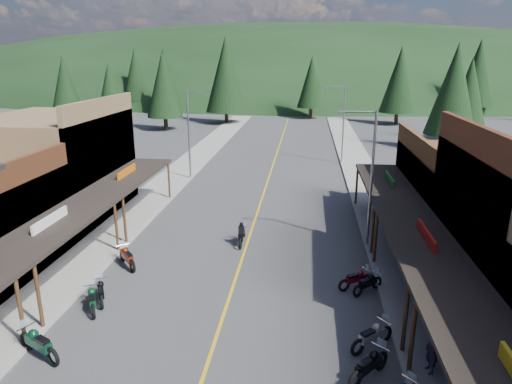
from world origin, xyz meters
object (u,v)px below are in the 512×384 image
(bike_west_8, at_px, (101,291))
(pine_8, at_px, (110,95))
(streetlight_1, at_px, (190,131))
(streetlight_3, at_px, (342,121))
(shop_west_3, at_px, (55,167))
(pine_5, at_px, (478,72))
(bike_west_6, at_px, (38,342))
(pine_10, at_px, (164,85))
(bike_west_9, at_px, (127,256))
(rider_on_bike, at_px, (242,235))
(streetlight_2, at_px, (369,173))
(bike_east_7, at_px, (372,335))
(pine_2, at_px, (226,74))
(pine_1, at_px, (165,76))
(pedestrian_east_a, at_px, (432,350))
(pine_4, at_px, (400,79))
(bike_east_8, at_px, (368,282))
(pine_7, at_px, (136,74))
(pedestrian_east_b, at_px, (372,192))
(bike_west_7, at_px, (92,299))
(shop_east_3, at_px, (470,193))
(pine_0, at_px, (65,81))
(bike_east_9, at_px, (356,278))
(pine_9, at_px, (469,92))
(pine_11, at_px, (454,89))
(bike_east_6, at_px, (369,364))
(pine_3, at_px, (312,82))

(bike_west_8, bearing_deg, pine_8, 85.64)
(streetlight_1, bearing_deg, streetlight_3, 29.91)
(shop_west_3, height_order, pine_8, pine_8)
(pine_5, height_order, bike_west_6, pine_5)
(pine_10, bearing_deg, bike_west_9, -75.37)
(shop_west_3, height_order, rider_on_bike, shop_west_3)
(streetlight_2, distance_m, bike_east_7, 10.79)
(pine_2, xyz_separation_m, bike_west_9, (4.06, -54.21, -7.36))
(pine_1, height_order, pedestrian_east_a, pine_1)
(pine_4, height_order, bike_east_8, pine_4)
(pine_7, relative_size, rider_on_bike, 6.40)
(pedestrian_east_b, bearing_deg, bike_east_7, 62.87)
(bike_west_7, xyz_separation_m, bike_east_8, (12.27, 2.94, -0.04))
(shop_east_3, height_order, bike_west_9, shop_east_3)
(pine_0, xyz_separation_m, bike_east_9, (45.95, -59.27, -5.93))
(pine_4, relative_size, bike_west_7, 6.20)
(shop_west_3, distance_m, pedestrian_east_b, 22.67)
(pine_1, distance_m, bike_east_8, 74.46)
(shop_east_3, xyz_separation_m, bike_west_9, (-19.69, -7.51, -1.90))
(pine_9, xyz_separation_m, bike_west_7, (-29.81, -45.56, -5.81))
(streetlight_3, bearing_deg, pine_8, 160.95)
(bike_east_7, bearing_deg, pine_7, 165.96)
(pine_11, distance_m, bike_west_6, 49.95)
(pine_2, height_order, rider_on_bike, pine_2)
(streetlight_1, xyz_separation_m, pine_0, (-33.05, 40.00, 2.02))
(pine_7, relative_size, bike_east_9, 6.45)
(rider_on_bike, distance_m, pedestrian_east_a, 13.61)
(bike_east_6, bearing_deg, pedestrian_east_a, 53.48)
(streetlight_1, height_order, pine_1, pine_1)
(shop_west_3, height_order, pine_11, pine_11)
(pine_1, distance_m, bike_east_7, 78.35)
(bike_west_6, xyz_separation_m, bike_west_8, (0.50, 4.19, -0.12))
(pine_4, distance_m, bike_west_9, 61.45)
(pine_5, bearing_deg, streetlight_1, -129.32)
(bike_west_6, height_order, bike_west_7, bike_west_6)
(streetlight_2, distance_m, rider_on_bike, 8.23)
(streetlight_1, relative_size, pine_9, 0.74)
(pine_3, relative_size, bike_west_9, 4.99)
(pine_4, relative_size, pine_8, 1.25)
(bike_west_8, height_order, pedestrian_east_b, pedestrian_east_b)
(pine_0, height_order, bike_west_6, pine_0)
(streetlight_3, height_order, bike_east_9, streetlight_3)
(bike_west_9, relative_size, bike_east_9, 1.14)
(bike_west_6, distance_m, pedestrian_east_a, 14.20)
(streetlight_2, xyz_separation_m, bike_west_7, (-12.76, -8.56, -3.89))
(pine_1, distance_m, bike_east_6, 79.87)
(shop_east_3, height_order, pine_1, pine_1)
(pine_1, distance_m, pine_11, 54.41)
(bike_east_9, bearing_deg, streetlight_2, 138.71)
(streetlight_3, xyz_separation_m, pine_9, (17.05, 15.00, 1.92))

